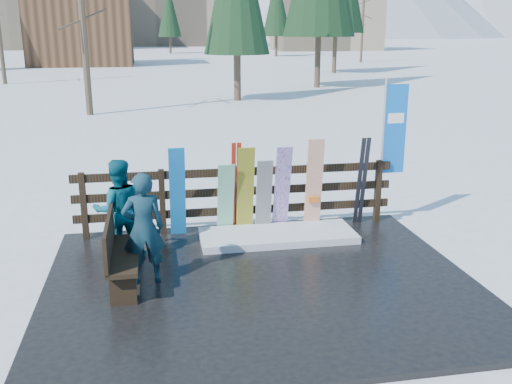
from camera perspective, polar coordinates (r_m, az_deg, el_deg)
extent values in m
plane|color=white|center=(8.18, 0.52, -9.37)|extent=(700.00, 700.00, 0.00)
cube|color=black|center=(8.17, 0.52, -9.12)|extent=(6.00, 5.00, 0.08)
cube|color=black|center=(9.95, -16.84, -1.38)|extent=(0.10, 0.10, 1.15)
cube|color=black|center=(9.88, -9.34, -1.01)|extent=(0.10, 0.10, 1.15)
cube|color=black|center=(9.98, -1.87, -0.63)|extent=(0.10, 0.10, 1.15)
cube|color=black|center=(10.25, 5.34, -0.26)|extent=(0.10, 0.10, 1.15)
cube|color=black|center=(10.67, 12.08, 0.10)|extent=(0.10, 0.10, 1.15)
cube|color=black|center=(10.05, -1.85, -1.86)|extent=(5.60, 0.05, 0.14)
cube|color=black|center=(9.95, -1.87, 0.06)|extent=(5.60, 0.05, 0.14)
cube|color=black|center=(9.86, -1.89, 2.01)|extent=(5.60, 0.05, 0.14)
cube|color=white|center=(9.69, 2.18, -4.37)|extent=(2.61, 1.00, 0.12)
cube|color=black|center=(8.05, -13.08, -6.14)|extent=(0.40, 1.50, 0.06)
cube|color=black|center=(7.59, -13.15, -9.40)|extent=(0.34, 0.06, 0.45)
cube|color=black|center=(8.69, -12.84, -6.05)|extent=(0.34, 0.06, 0.45)
cube|color=black|center=(7.97, -14.50, -4.40)|extent=(0.05, 1.50, 0.50)
cube|color=blue|center=(9.62, -7.86, -0.05)|extent=(0.27, 0.40, 1.59)
cube|color=silver|center=(9.72, -3.05, -0.69)|extent=(0.28, 0.39, 1.28)
cube|color=#FFF52C|center=(9.73, -1.07, 0.16)|extent=(0.29, 0.32, 1.55)
cube|color=silver|center=(9.86, 2.62, 0.33)|extent=(0.27, 0.40, 1.54)
cube|color=black|center=(9.82, 0.80, -0.43)|extent=(0.27, 0.25, 1.31)
cube|color=silver|center=(9.98, 5.81, 0.75)|extent=(0.29, 0.22, 1.64)
cube|color=#B32716|center=(9.76, -2.28, 0.40)|extent=(0.07, 0.24, 1.62)
cube|color=#B32716|center=(9.78, -1.76, 0.43)|extent=(0.07, 0.24, 1.62)
cube|color=black|center=(10.32, 10.29, 1.03)|extent=(0.08, 0.29, 1.63)
cube|color=black|center=(10.35, 10.75, 1.06)|extent=(0.08, 0.29, 1.63)
cylinder|color=silver|center=(10.56, 12.49, 3.97)|extent=(0.04, 0.04, 2.60)
cube|color=blue|center=(10.58, 13.72, 6.12)|extent=(0.42, 0.02, 1.60)
imported|color=#174549|center=(7.98, -11.18, -3.59)|extent=(0.62, 0.44, 1.58)
imported|color=#084E60|center=(8.90, -13.58, -1.75)|extent=(0.84, 0.69, 1.57)
cube|color=tan|center=(107.04, 6.99, 17.65)|extent=(18.00, 12.00, 14.00)
cube|color=brown|center=(62.62, -17.11, 15.68)|extent=(10.00, 8.00, 8.00)
cone|color=black|center=(29.62, -1.94, 18.13)|extent=(3.35, 3.35, 9.31)
cylinder|color=#382B1E|center=(66.53, 10.64, 16.68)|extent=(0.28, 0.28, 9.42)
cone|color=black|center=(67.50, -15.06, 18.06)|extent=(4.80, 4.80, 13.32)
cone|color=black|center=(81.18, 2.07, 17.21)|extent=(3.88, 3.88, 10.78)
cone|color=black|center=(92.34, -8.66, 16.63)|extent=(3.58, 3.58, 9.94)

